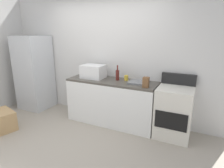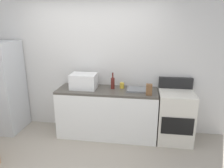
% 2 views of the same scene
% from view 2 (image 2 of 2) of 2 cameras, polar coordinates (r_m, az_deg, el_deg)
% --- Properties ---
extents(wall_back, '(5.00, 0.10, 2.60)m').
position_cam_2_polar(wall_back, '(4.13, -4.62, 5.49)').
color(wall_back, silver).
rests_on(wall_back, ground_plane).
extents(kitchen_counter, '(1.80, 0.60, 0.90)m').
position_cam_2_polar(kitchen_counter, '(4.01, -1.24, -7.61)').
color(kitchen_counter, white).
rests_on(kitchen_counter, ground_plane).
extents(refrigerator, '(0.68, 0.66, 1.73)m').
position_cam_2_polar(refrigerator, '(4.61, -27.41, -0.74)').
color(refrigerator, silver).
rests_on(refrigerator, ground_plane).
extents(stove_oven, '(0.60, 0.61, 1.10)m').
position_cam_2_polar(stove_oven, '(4.00, 16.45, -8.12)').
color(stove_oven, silver).
rests_on(stove_oven, ground_plane).
extents(microwave, '(0.46, 0.34, 0.27)m').
position_cam_2_polar(microwave, '(3.91, -7.54, 0.76)').
color(microwave, white).
rests_on(microwave, kitchen_counter).
extents(sink_basin, '(0.36, 0.32, 0.03)m').
position_cam_2_polar(sink_basin, '(3.82, 6.76, -1.45)').
color(sink_basin, slate).
rests_on(sink_basin, kitchen_counter).
extents(wine_bottle, '(0.07, 0.07, 0.30)m').
position_cam_2_polar(wine_bottle, '(3.86, 0.20, 0.30)').
color(wine_bottle, '#591E19').
rests_on(wine_bottle, kitchen_counter).
extents(coffee_mug, '(0.08, 0.08, 0.10)m').
position_cam_2_polar(coffee_mug, '(3.91, 2.68, -0.39)').
color(coffee_mug, gold).
rests_on(coffee_mug, kitchen_counter).
extents(knife_block, '(0.10, 0.10, 0.18)m').
position_cam_2_polar(knife_block, '(3.60, 9.86, -1.48)').
color(knife_block, brown).
rests_on(knife_block, kitchen_counter).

